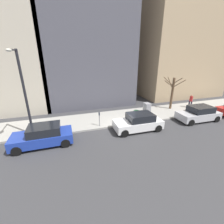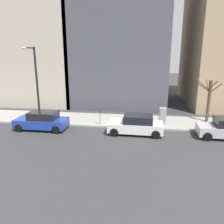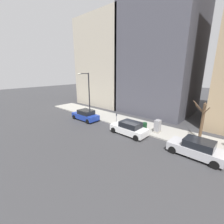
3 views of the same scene
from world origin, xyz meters
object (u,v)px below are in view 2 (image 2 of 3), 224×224
Objects in this scene: parked_car_white at (136,125)px; utility_box at (163,116)px; office_tower_right at (39,36)px; streetlamp at (35,79)px; trash_bin at (146,120)px; bare_tree at (209,99)px; parking_meter at (100,115)px; office_block_center at (121,2)px; parked_car_blue at (42,121)px.

utility_box is at bearing -41.63° from parked_car_white.
office_tower_right is (12.33, 13.31, 7.70)m from parked_car_white.
streetlamp is 7.22× the size of trash_bin.
trash_bin is at bearing 107.30° from bare_tree.
parked_car_white is 3.14× the size of parking_meter.
streetlamp is 15.25m from bare_tree.
parking_meter is 15.36m from office_block_center.
bare_tree reaches higher than trash_bin.
office_block_center is at bearing 45.98° from bare_tree.
utility_box is at bearing -154.33° from office_block_center.
trash_bin is (2.01, -8.51, -0.14)m from parked_car_blue.
bare_tree is at bearing -113.86° from office_tower_right.
parked_car_white is at bearing 158.22° from trash_bin.
utility_box is at bearing 107.82° from bare_tree.
trash_bin is (0.62, -9.51, -3.42)m from streetlamp.
parked_car_white and parked_car_blue have the same top height.
parked_car_blue is 8.75m from trash_bin.
parked_car_white is at bearing 120.51° from bare_tree.
office_tower_right is at bearing 88.75° from office_block_center.
trash_bin is at bearing -76.83° from parked_car_blue.
utility_box reaches higher than parked_car_blue.
trash_bin is at bearing -83.49° from parking_meter.
trash_bin is at bearing -162.16° from office_block_center.
parked_car_white is 0.65× the size of streetlamp.
trash_bin is 0.04× the size of office_block_center.
utility_box is at bearing -74.20° from trash_bin.
bare_tree reaches higher than parked_car_blue.
parking_meter is 16.59m from office_tower_right.
parked_car_white is 2.96× the size of utility_box.
parked_car_white is 7.39m from bare_tree.
parking_meter reaches higher than trash_bin.
utility_box is 15.59m from office_block_center.
parked_car_white is 19.71m from office_tower_right.
utility_box is (2.41, -9.93, 0.11)m from parked_car_blue.
office_tower_right is at bearing 53.74° from trash_bin.
parking_meter is 1.50× the size of trash_bin.
office_tower_right is (12.35, 5.59, 7.70)m from parked_car_blue.
office_block_center is (10.73, -6.25, 8.10)m from streetlamp.
parked_car_blue is 1.10× the size of bare_tree.
streetlamp is 10.12m from trash_bin.
office_block_center is at bearing 17.84° from trash_bin.
trash_bin is (0.45, -3.95, -0.38)m from parking_meter.
bare_tree is 0.16× the size of office_block_center.
bare_tree reaches higher than parking_meter.
streetlamp is 14.83m from office_block_center.
office_tower_right is at bearing 22.75° from streetlamp.
trash_bin is at bearing -20.60° from parked_car_white.
parking_meter is 6.34m from streetlamp.
parked_car_blue reaches higher than parking_meter.
streetlamp is at bearing -157.25° from office_tower_right.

